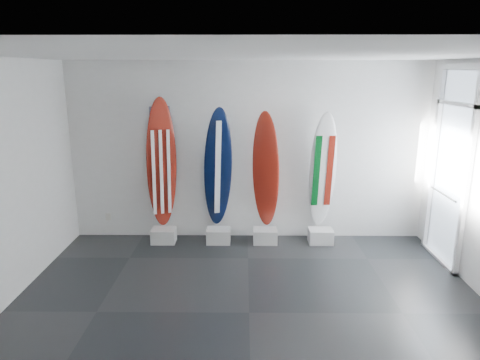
{
  "coord_description": "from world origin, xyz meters",
  "views": [
    {
      "loc": [
        -0.07,
        -4.6,
        2.84
      ],
      "look_at": [
        -0.12,
        1.4,
        1.3
      ],
      "focal_mm": 32.01,
      "sensor_mm": 36.0,
      "label": 1
    }
  ],
  "objects_px": {
    "surfboard_navy": "(218,169)",
    "surfboard_swiss": "(266,171)",
    "surfboard_italy": "(323,171)",
    "surfboard_usa": "(162,164)"
  },
  "relations": [
    {
      "from": "surfboard_navy",
      "to": "surfboard_swiss",
      "type": "height_order",
      "value": "surfboard_navy"
    },
    {
      "from": "surfboard_navy",
      "to": "surfboard_italy",
      "type": "distance_m",
      "value": 1.73
    },
    {
      "from": "surfboard_usa",
      "to": "surfboard_italy",
      "type": "bearing_deg",
      "value": -21.63
    },
    {
      "from": "surfboard_swiss",
      "to": "surfboard_italy",
      "type": "height_order",
      "value": "surfboard_swiss"
    },
    {
      "from": "surfboard_navy",
      "to": "surfboard_italy",
      "type": "xyz_separation_m",
      "value": [
        1.73,
        0.0,
        -0.04
      ]
    },
    {
      "from": "surfboard_usa",
      "to": "surfboard_navy",
      "type": "relative_size",
      "value": 1.06
    },
    {
      "from": "surfboard_usa",
      "to": "surfboard_swiss",
      "type": "relative_size",
      "value": 1.11
    },
    {
      "from": "surfboard_usa",
      "to": "surfboard_navy",
      "type": "height_order",
      "value": "surfboard_usa"
    },
    {
      "from": "surfboard_swiss",
      "to": "surfboard_italy",
      "type": "relative_size",
      "value": 1.01
    },
    {
      "from": "surfboard_usa",
      "to": "surfboard_navy",
      "type": "bearing_deg",
      "value": -21.63
    }
  ]
}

